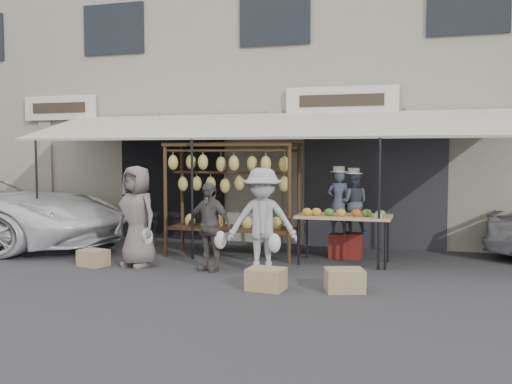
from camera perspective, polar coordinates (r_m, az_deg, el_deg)
ground_plane at (r=9.67m, az=-3.55°, el=-8.24°), size 90.00×90.00×0.00m
shophouse at (r=15.78m, az=4.73°, el=9.80°), size 24.00×6.15×7.30m
awning at (r=11.62m, az=0.37°, el=6.58°), size 10.00×2.35×2.92m
banana_rack at (r=11.14m, az=-2.48°, el=1.51°), size 2.60×0.90×2.24m
produce_table at (r=10.52m, az=8.77°, el=-2.46°), size 1.70×0.90×1.04m
vendor_left at (r=11.12m, az=8.27°, el=-1.01°), size 0.46×0.31×1.24m
vendor_right at (r=11.12m, az=9.71°, el=-1.05°), size 0.61×0.49×1.19m
customer_left at (r=10.41m, az=-11.81°, el=-2.40°), size 1.02×0.83×1.81m
customer_mid at (r=9.89m, az=-4.71°, el=-3.44°), size 0.97×0.58×1.54m
customer_right at (r=9.51m, az=0.65°, el=-2.97°), size 1.29×0.94×1.79m
stool_left at (r=11.23m, az=8.23°, el=-5.34°), size 0.35×0.35×0.47m
stool_right at (r=11.23m, az=9.66°, el=-5.31°), size 0.41×0.41×0.49m
crate_near_a at (r=8.58m, az=1.01°, el=-8.70°), size 0.58×0.46×0.32m
crate_near_b at (r=8.59m, az=8.85°, el=-8.72°), size 0.66×0.58×0.33m
crate_far at (r=10.75m, az=-15.96°, el=-6.35°), size 0.56×0.47×0.29m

